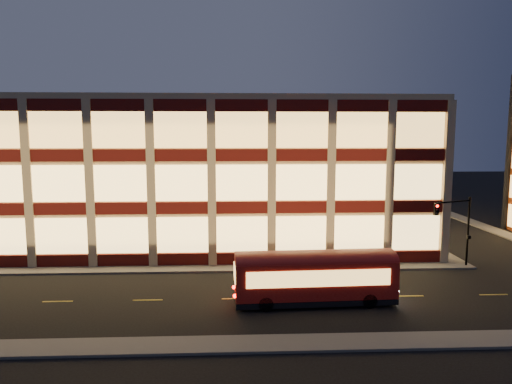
{
  "coord_description": "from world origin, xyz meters",
  "views": [
    {
      "loc": [
        4.03,
        -35.99,
        11.11
      ],
      "look_at": [
        5.95,
        8.0,
        5.59
      ],
      "focal_mm": 32.0,
      "sensor_mm": 36.0,
      "label": 1
    }
  ],
  "objects": [
    {
      "name": "ground",
      "position": [
        0.0,
        0.0,
        0.0
      ],
      "size": [
        200.0,
        200.0,
        0.0
      ],
      "primitive_type": "plane",
      "color": "black",
      "rests_on": "ground"
    },
    {
      "name": "sidewalk_office_south",
      "position": [
        -3.0,
        1.0,
        0.07
      ],
      "size": [
        54.0,
        2.0,
        0.15
      ],
      "primitive_type": "cube",
      "color": "#514F4C",
      "rests_on": "ground"
    },
    {
      "name": "sidewalk_office_east",
      "position": [
        23.0,
        17.0,
        0.07
      ],
      "size": [
        2.0,
        30.0,
        0.15
      ],
      "primitive_type": "cube",
      "color": "#514F4C",
      "rests_on": "ground"
    },
    {
      "name": "sidewalk_tower_west",
      "position": [
        34.0,
        17.0,
        0.07
      ],
      "size": [
        2.0,
        30.0,
        0.15
      ],
      "primitive_type": "cube",
      "color": "#514F4C",
      "rests_on": "ground"
    },
    {
      "name": "sidewalk_near",
      "position": [
        0.0,
        -13.0,
        0.07
      ],
      "size": [
        100.0,
        2.0,
        0.15
      ],
      "primitive_type": "cube",
      "color": "#514F4C",
      "rests_on": "ground"
    },
    {
      "name": "office_building",
      "position": [
        -2.91,
        16.91,
        7.25
      ],
      "size": [
        50.45,
        30.45,
        14.5
      ],
      "color": "tan",
      "rests_on": "ground"
    },
    {
      "name": "traffic_signal_far",
      "position": [
        22.21,
        0.24,
        4.11
      ],
      "size": [
        3.79,
        1.87,
        6.0
      ],
      "color": "black",
      "rests_on": "ground"
    },
    {
      "name": "trolley_bus",
      "position": [
        9.18,
        -7.0,
        1.97
      ],
      "size": [
        10.61,
        3.13,
        3.56
      ],
      "rotation": [
        0.0,
        0.0,
        0.04
      ],
      "color": "#970C08",
      "rests_on": "ground"
    }
  ]
}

